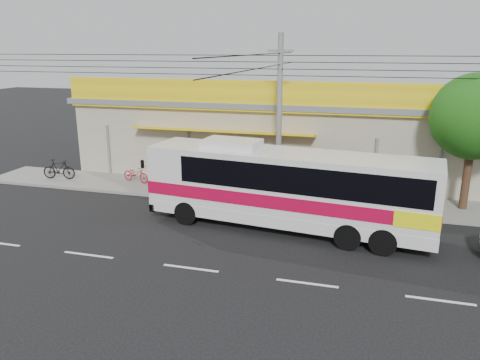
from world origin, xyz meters
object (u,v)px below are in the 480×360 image
object	(u,v)px
coach_bus	(291,185)
tree_near	(478,120)
utility_pole	(280,64)
motorbike_red	(136,174)
motorbike_dark	(59,169)

from	to	relation	value
coach_bus	tree_near	bearing A→B (deg)	36.85
coach_bus	utility_pole	xyz separation A→B (m)	(-1.22, 3.44, 4.63)
coach_bus	motorbike_red	world-z (taller)	coach_bus
coach_bus	motorbike_dark	xyz separation A→B (m)	(-13.79, 3.70, -1.22)
motorbike_red	motorbike_dark	xyz separation A→B (m)	(-4.47, -0.60, 0.11)
coach_bus	motorbike_dark	world-z (taller)	coach_bus
utility_pole	tree_near	bearing A→B (deg)	5.57
motorbike_red	motorbike_dark	world-z (taller)	motorbike_dark
motorbike_red	utility_pole	size ratio (longest dim) A/B	0.05
motorbike_red	tree_near	bearing A→B (deg)	-74.81
motorbike_dark	tree_near	bearing A→B (deg)	-96.70
utility_pole	motorbike_red	bearing A→B (deg)	173.97
motorbike_dark	utility_pole	distance (m)	13.87
motorbike_red	utility_pole	bearing A→B (deg)	-80.80
tree_near	motorbike_dark	bearing A→B (deg)	-178.42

